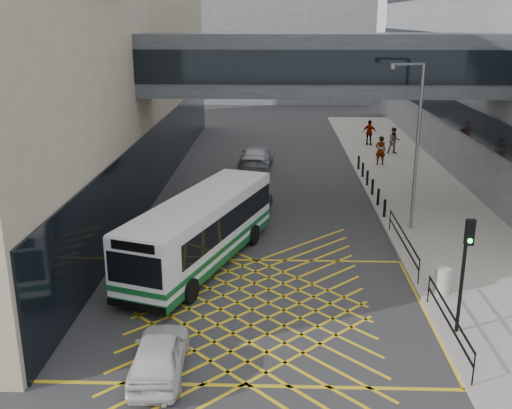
# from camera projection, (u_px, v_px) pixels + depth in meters

# --- Properties ---
(ground) EXTENTS (120.00, 120.00, 0.00)m
(ground) POSITION_uv_depth(u_px,v_px,m) (252.00, 310.00, 20.78)
(ground) COLOR #333335
(building_far) EXTENTS (28.00, 16.00, 18.00)m
(building_far) POSITION_uv_depth(u_px,v_px,m) (255.00, 25.00, 75.44)
(building_far) COLOR slate
(building_far) RESTS_ON ground
(skybridge) EXTENTS (20.00, 4.10, 3.00)m
(skybridge) POSITION_uv_depth(u_px,v_px,m) (321.00, 64.00, 29.91)
(skybridge) COLOR #3F4449
(skybridge) RESTS_ON ground
(pavement) EXTENTS (6.00, 54.00, 0.16)m
(pavement) POSITION_uv_depth(u_px,v_px,m) (417.00, 191.00, 34.78)
(pavement) COLOR gray
(pavement) RESTS_ON ground
(box_junction) EXTENTS (12.00, 9.00, 0.01)m
(box_junction) POSITION_uv_depth(u_px,v_px,m) (252.00, 310.00, 20.77)
(box_junction) COLOR gold
(box_junction) RESTS_ON ground
(bus) EXTENTS (5.47, 10.26, 2.82)m
(bus) POSITION_uv_depth(u_px,v_px,m) (202.00, 229.00, 24.29)
(bus) COLOR white
(bus) RESTS_ON ground
(car_white) EXTENTS (1.80, 4.03, 1.26)m
(car_white) POSITION_uv_depth(u_px,v_px,m) (159.00, 354.00, 16.87)
(car_white) COLOR silver
(car_white) RESTS_ON ground
(car_dark) EXTENTS (3.03, 4.53, 1.32)m
(car_dark) POSITION_uv_depth(u_px,v_px,m) (246.00, 204.00, 30.48)
(car_dark) COLOR black
(car_dark) RESTS_ON ground
(car_silver) EXTENTS (2.48, 5.13, 1.55)m
(car_silver) POSITION_uv_depth(u_px,v_px,m) (256.00, 157.00, 40.44)
(car_silver) COLOR #9FA3A8
(car_silver) RESTS_ON ground
(traffic_light) EXTENTS (0.27, 0.44, 3.82)m
(traffic_light) POSITION_uv_depth(u_px,v_px,m) (465.00, 260.00, 18.22)
(traffic_light) COLOR black
(traffic_light) RESTS_ON pavement
(street_lamp) EXTENTS (1.71, 0.76, 7.68)m
(street_lamp) POSITION_uv_depth(u_px,v_px,m) (415.00, 137.00, 27.13)
(street_lamp) COLOR slate
(street_lamp) RESTS_ON pavement
(litter_bin) EXTENTS (0.54, 0.54, 0.94)m
(litter_bin) POSITION_uv_depth(u_px,v_px,m) (443.00, 280.00, 21.62)
(litter_bin) COLOR #ADA89E
(litter_bin) RESTS_ON pavement
(kerb_railings) EXTENTS (0.05, 12.54, 1.00)m
(kerb_railings) POSITION_uv_depth(u_px,v_px,m) (421.00, 269.00, 22.01)
(kerb_railings) COLOR black
(kerb_railings) RESTS_ON pavement
(bollards) EXTENTS (0.14, 10.14, 0.90)m
(bollards) POSITION_uv_depth(u_px,v_px,m) (370.00, 182.00, 34.71)
(bollards) COLOR black
(bollards) RESTS_ON pavement
(pedestrian_a) EXTENTS (0.83, 0.63, 1.95)m
(pedestrian_a) POSITION_uv_depth(u_px,v_px,m) (380.00, 150.00, 40.61)
(pedestrian_a) COLOR gray
(pedestrian_a) RESTS_ON pavement
(pedestrian_b) EXTENTS (0.94, 0.55, 1.90)m
(pedestrian_b) POSITION_uv_depth(u_px,v_px,m) (394.00, 141.00, 43.98)
(pedestrian_b) COLOR gray
(pedestrian_b) RESTS_ON pavement
(pedestrian_c) EXTENTS (1.27, 0.97, 1.94)m
(pedestrian_c) POSITION_uv_depth(u_px,v_px,m) (370.00, 133.00, 47.00)
(pedestrian_c) COLOR gray
(pedestrian_c) RESTS_ON pavement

